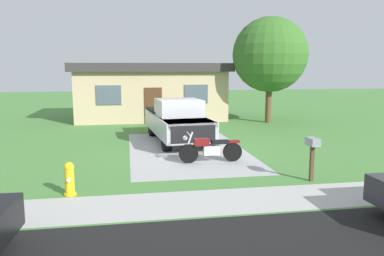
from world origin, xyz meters
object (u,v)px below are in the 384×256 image
at_px(shade_tree, 270,55).
at_px(neighbor_house, 151,90).
at_px(motorcycle, 210,149).
at_px(fire_hydrant, 70,179).
at_px(mailbox, 313,148).
at_px(pickup_truck, 177,120).

xyz_separation_m(shade_tree, neighbor_house, (-6.77, 3.15, -2.19)).
xyz_separation_m(motorcycle, fire_hydrant, (-4.28, -2.80, -0.05)).
distance_m(fire_hydrant, mailbox, 6.71).
xyz_separation_m(pickup_truck, shade_tree, (6.14, 5.01, 3.02)).
relative_size(motorcycle, pickup_truck, 0.38).
distance_m(pickup_truck, mailbox, 7.30).
distance_m(mailbox, neighbor_house, 15.26).
xyz_separation_m(motorcycle, neighbor_house, (-1.29, 12.13, 1.32)).
bearing_deg(pickup_truck, shade_tree, 39.18).
distance_m(motorcycle, pickup_truck, 4.06).
height_order(motorcycle, pickup_truck, pickup_truck).
relative_size(pickup_truck, shade_tree, 0.94).
xyz_separation_m(mailbox, neighbor_house, (-3.69, 14.78, 0.81)).
bearing_deg(mailbox, shade_tree, 75.15).
bearing_deg(pickup_truck, mailbox, -65.23).
relative_size(motorcycle, mailbox, 1.75).
height_order(mailbox, shade_tree, shade_tree).
relative_size(mailbox, neighbor_house, 0.13).
xyz_separation_m(pickup_truck, fire_hydrant, (-3.62, -6.77, -0.53)).
height_order(pickup_truck, neighbor_house, neighbor_house).
relative_size(pickup_truck, neighbor_house, 0.60).
bearing_deg(neighbor_house, motorcycle, -83.93).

